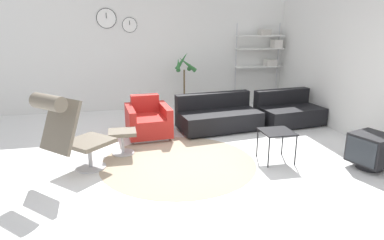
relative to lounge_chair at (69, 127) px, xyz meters
The scene contains 13 objects.
ground_plane 2.00m from the lounge_chair, 13.62° to the left, with size 12.00×12.00×0.00m, color white.
wall_back 4.14m from the lounge_chair, 63.63° to the left, with size 12.00×0.09×2.80m.
wall_right 4.94m from the lounge_chair, ahead, with size 0.06×12.00×2.80m.
round_rug 1.68m from the lounge_chair, ahead, with size 2.38×2.38×0.01m.
lounge_chair is the anchor object (origin of this frame).
ottoman 1.08m from the lounge_chair, 44.99° to the left, with size 0.44×0.37×0.39m.
armchair_red 1.97m from the lounge_chair, 51.95° to the left, with size 0.84×0.92×0.73m.
couch_low 3.09m from the lounge_chair, 32.36° to the left, with size 1.67×1.04×0.69m.
couch_second 4.48m from the lounge_chair, 22.22° to the left, with size 1.36×0.99×0.69m.
side_table 3.02m from the lounge_chair, ahead, with size 0.47×0.47×0.48m.
crt_television 4.32m from the lounge_chair, ahead, with size 0.63×0.65×0.52m.
potted_plant 3.79m from the lounge_chair, 54.85° to the left, with size 0.48×0.50×1.41m.
shelf_unit 5.52m from the lounge_chair, 38.45° to the left, with size 1.18×0.28×2.04m.
Camera 1 is at (-1.11, -5.10, 2.10)m, focal length 32.00 mm.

